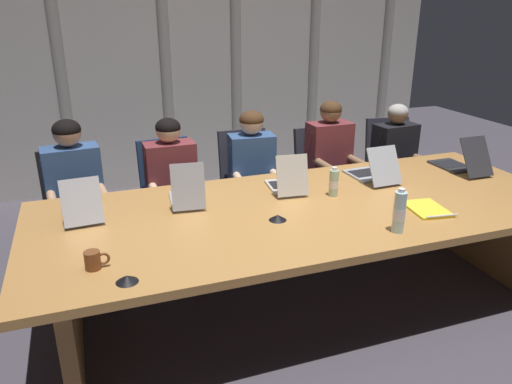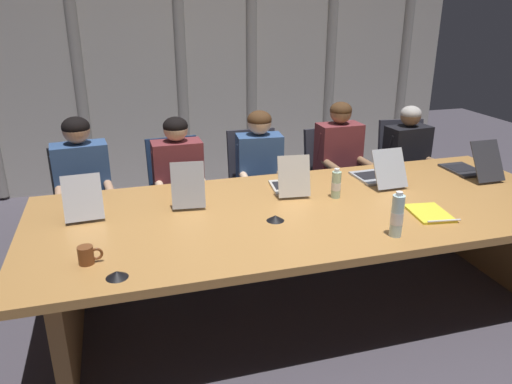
% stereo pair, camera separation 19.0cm
% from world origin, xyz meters
% --- Properties ---
extents(ground_plane, '(11.24, 11.24, 0.00)m').
position_xyz_m(ground_plane, '(0.00, 0.00, 0.00)').
color(ground_plane, '#47424C').
extents(conference_table, '(3.56, 1.42, 0.72)m').
position_xyz_m(conference_table, '(0.00, 0.00, 0.58)').
color(conference_table, '#B77F42').
rests_on(conference_table, ground_plane).
extents(curtain_backdrop, '(5.59, 0.17, 3.11)m').
position_xyz_m(curtain_backdrop, '(-0.00, 2.80, 1.56)').
color(curtain_backdrop, beige).
rests_on(curtain_backdrop, ground_plane).
extents(laptop_left_end, '(0.25, 0.42, 0.28)m').
position_xyz_m(laptop_left_end, '(-1.40, 0.33, 0.78)').
color(laptop_left_end, '#BCBCC1').
rests_on(laptop_left_end, conference_table).
extents(laptop_left_mid, '(0.25, 0.40, 0.31)m').
position_xyz_m(laptop_left_mid, '(-0.74, 0.32, 0.78)').
color(laptop_left_mid, '#A8ADB7').
rests_on(laptop_left_mid, conference_table).
extents(laptop_center, '(0.26, 0.40, 0.29)m').
position_xyz_m(laptop_center, '(-0.02, 0.32, 0.78)').
color(laptop_center, beige).
rests_on(laptop_center, conference_table).
extents(laptop_right_mid, '(0.26, 0.45, 0.28)m').
position_xyz_m(laptop_right_mid, '(0.68, 0.33, 0.78)').
color(laptop_right_mid, '#A8ADB7').
rests_on(laptop_right_mid, conference_table).
extents(laptop_right_end, '(0.23, 0.50, 0.29)m').
position_xyz_m(laptop_right_end, '(1.46, 0.29, 0.78)').
color(laptop_right_end, '#2D2D33').
rests_on(laptop_right_end, conference_table).
extents(office_chair_left_end, '(0.60, 0.60, 0.90)m').
position_xyz_m(office_chair_left_end, '(-1.47, 1.15, 0.34)').
color(office_chair_left_end, black).
rests_on(office_chair_left_end, ground_plane).
extents(office_chair_left_mid, '(0.60, 0.60, 0.91)m').
position_xyz_m(office_chair_left_mid, '(-0.71, 1.16, 0.34)').
color(office_chair_left_mid, navy).
rests_on(office_chair_left_mid, ground_plane).
extents(office_chair_center, '(0.60, 0.60, 0.93)m').
position_xyz_m(office_chair_center, '(-0.02, 1.16, 0.35)').
color(office_chair_center, '#2D2D38').
rests_on(office_chair_center, ground_plane).
extents(office_chair_right_mid, '(0.60, 0.60, 0.90)m').
position_xyz_m(office_chair_right_mid, '(0.72, 1.16, 0.34)').
color(office_chair_right_mid, '#2D2D38').
rests_on(office_chair_right_mid, ground_plane).
extents(office_chair_right_end, '(0.60, 0.61, 0.93)m').
position_xyz_m(office_chair_right_end, '(1.46, 1.16, 0.35)').
color(office_chair_right_end, '#2D2D38').
rests_on(office_chair_right_end, ground_plane).
extents(person_left_end, '(0.46, 0.57, 1.19)m').
position_xyz_m(person_left_end, '(-1.44, 1.01, 0.68)').
color(person_left_end, '#335184').
rests_on(person_left_end, ground_plane).
extents(person_left_mid, '(0.41, 0.55, 1.14)m').
position_xyz_m(person_left_mid, '(-0.71, 1.00, 0.65)').
color(person_left_mid, brown).
rests_on(person_left_mid, ground_plane).
extents(person_center, '(0.42, 0.57, 1.15)m').
position_xyz_m(person_center, '(-0.03, 1.00, 0.66)').
color(person_center, '#335184').
rests_on(person_center, ground_plane).
extents(person_right_mid, '(0.39, 0.55, 1.18)m').
position_xyz_m(person_right_mid, '(0.71, 1.00, 0.67)').
color(person_right_mid, brown).
rests_on(person_right_mid, ground_plane).
extents(person_right_end, '(0.44, 0.57, 1.11)m').
position_xyz_m(person_right_end, '(1.42, 1.00, 0.63)').
color(person_right_end, black).
rests_on(person_right_end, ground_plane).
extents(water_bottle_primary, '(0.07, 0.07, 0.27)m').
position_xyz_m(water_bottle_primary, '(0.31, -0.52, 0.85)').
color(water_bottle_primary, silver).
rests_on(water_bottle_primary, conference_table).
extents(water_bottle_secondary, '(0.06, 0.06, 0.21)m').
position_xyz_m(water_bottle_secondary, '(0.24, 0.12, 0.82)').
color(water_bottle_secondary, '#ADD1B2').
rests_on(water_bottle_secondary, conference_table).
extents(coffee_mug_near, '(0.12, 0.08, 0.10)m').
position_xyz_m(coffee_mug_near, '(-1.36, -0.38, 0.77)').
color(coffee_mug_near, brown).
rests_on(coffee_mug_near, conference_table).
extents(conference_mic_left_side, '(0.11, 0.11, 0.03)m').
position_xyz_m(conference_mic_left_side, '(-0.28, -0.14, 0.74)').
color(conference_mic_left_side, black).
rests_on(conference_mic_left_side, conference_table).
extents(conference_mic_middle, '(0.11, 0.11, 0.03)m').
position_xyz_m(conference_mic_middle, '(-1.22, -0.56, 0.74)').
color(conference_mic_middle, black).
rests_on(conference_mic_middle, conference_table).
extents(spiral_notepad, '(0.26, 0.33, 0.03)m').
position_xyz_m(spiral_notepad, '(0.68, -0.32, 0.73)').
color(spiral_notepad, yellow).
rests_on(spiral_notepad, conference_table).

